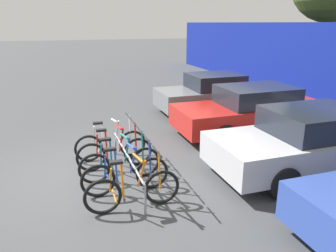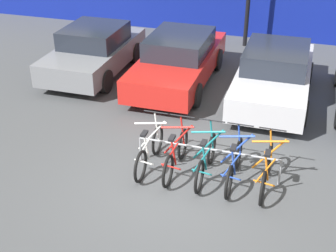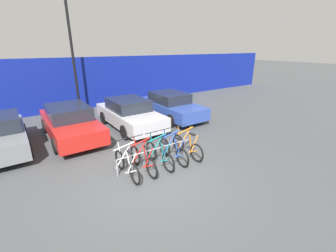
{
  "view_description": "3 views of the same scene",
  "coord_description": "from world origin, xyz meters",
  "px_view_note": "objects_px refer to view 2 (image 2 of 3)",
  "views": [
    {
      "loc": [
        6.75,
        -0.53,
        3.14
      ],
      "look_at": [
        0.24,
        1.68,
        0.97
      ],
      "focal_mm": 35.0,
      "sensor_mm": 36.0,
      "label": 1
    },
    {
      "loc": [
        2.13,
        -7.05,
        5.47
      ],
      "look_at": [
        -0.44,
        1.18,
        0.63
      ],
      "focal_mm": 50.0,
      "sensor_mm": 36.0,
      "label": 2
    },
    {
      "loc": [
        -3.04,
        -5.12,
        3.76
      ],
      "look_at": [
        2.04,
        2.16,
        0.62
      ],
      "focal_mm": 24.0,
      "sensor_mm": 36.0,
      "label": 3
    }
  ],
  "objects_px": {
    "bicycle_red": "(176,155)",
    "bicycle_orange": "(266,170)",
    "bicycle_teal": "(206,160)",
    "car_grey": "(94,51)",
    "bicycle_white": "(149,151)",
    "bike_rack": "(208,152)",
    "car_red": "(179,60)",
    "bicycle_blue": "(234,165)",
    "car_silver": "(274,74)"
  },
  "relations": [
    {
      "from": "bicycle_white",
      "to": "car_red",
      "type": "bearing_deg",
      "value": 97.22
    },
    {
      "from": "bicycle_teal",
      "to": "car_red",
      "type": "height_order",
      "value": "car_red"
    },
    {
      "from": "bicycle_red",
      "to": "bicycle_orange",
      "type": "height_order",
      "value": "same"
    },
    {
      "from": "bicycle_white",
      "to": "bicycle_red",
      "type": "height_order",
      "value": "same"
    },
    {
      "from": "bike_rack",
      "to": "bicycle_white",
      "type": "distance_m",
      "value": 1.2
    },
    {
      "from": "bike_rack",
      "to": "bicycle_teal",
      "type": "height_order",
      "value": "bicycle_teal"
    },
    {
      "from": "bike_rack",
      "to": "bicycle_blue",
      "type": "distance_m",
      "value": 0.59
    },
    {
      "from": "bicycle_orange",
      "to": "car_silver",
      "type": "relative_size",
      "value": 0.39
    },
    {
      "from": "bicycle_white",
      "to": "car_grey",
      "type": "relative_size",
      "value": 0.43
    },
    {
      "from": "bike_rack",
      "to": "bicycle_blue",
      "type": "relative_size",
      "value": 1.7
    },
    {
      "from": "bike_rack",
      "to": "car_red",
      "type": "relative_size",
      "value": 0.64
    },
    {
      "from": "bicycle_white",
      "to": "bike_rack",
      "type": "bearing_deg",
      "value": 6.09
    },
    {
      "from": "bicycle_white",
      "to": "bicycle_orange",
      "type": "xyz_separation_m",
      "value": [
        2.37,
        0.0,
        0.0
      ]
    },
    {
      "from": "bicycle_white",
      "to": "bicycle_red",
      "type": "xyz_separation_m",
      "value": [
        0.56,
        0.0,
        0.0
      ]
    },
    {
      "from": "car_grey",
      "to": "bicycle_orange",
      "type": "bearing_deg",
      "value": -37.27
    },
    {
      "from": "car_red",
      "to": "car_silver",
      "type": "bearing_deg",
      "value": -5.44
    },
    {
      "from": "bicycle_red",
      "to": "bicycle_orange",
      "type": "bearing_deg",
      "value": -2.69
    },
    {
      "from": "bicycle_blue",
      "to": "bicycle_orange",
      "type": "bearing_deg",
      "value": -1.61
    },
    {
      "from": "bicycle_orange",
      "to": "car_red",
      "type": "xyz_separation_m",
      "value": [
        -2.99,
        4.28,
        0.31
      ]
    },
    {
      "from": "bicycle_teal",
      "to": "car_grey",
      "type": "bearing_deg",
      "value": 133.5
    },
    {
      "from": "car_red",
      "to": "car_silver",
      "type": "distance_m",
      "value": 2.69
    },
    {
      "from": "bike_rack",
      "to": "bicycle_teal",
      "type": "distance_m",
      "value": 0.18
    },
    {
      "from": "bicycle_blue",
      "to": "car_silver",
      "type": "distance_m",
      "value": 4.05
    },
    {
      "from": "bike_rack",
      "to": "bicycle_teal",
      "type": "xyz_separation_m",
      "value": [
        -0.0,
        -0.15,
        -0.1
      ]
    },
    {
      "from": "car_grey",
      "to": "bicycle_blue",
      "type": "bearing_deg",
      "value": -40.6
    },
    {
      "from": "bike_rack",
      "to": "bicycle_red",
      "type": "xyz_separation_m",
      "value": [
        -0.62,
        -0.15,
        -0.1
      ]
    },
    {
      "from": "bicycle_orange",
      "to": "bicycle_teal",
      "type": "bearing_deg",
      "value": 176.01
    },
    {
      "from": "car_red",
      "to": "bicycle_red",
      "type": "bearing_deg",
      "value": -74.53
    },
    {
      "from": "bicycle_blue",
      "to": "car_red",
      "type": "height_order",
      "value": "car_red"
    },
    {
      "from": "bike_rack",
      "to": "car_red",
      "type": "bearing_deg",
      "value": 113.62
    },
    {
      "from": "bicycle_white",
      "to": "bicycle_teal",
      "type": "xyz_separation_m",
      "value": [
        1.18,
        0.0,
        0.0
      ]
    },
    {
      "from": "bicycle_orange",
      "to": "bicycle_white",
      "type": "bearing_deg",
      "value": 176.01
    },
    {
      "from": "bicycle_blue",
      "to": "bicycle_orange",
      "type": "distance_m",
      "value": 0.62
    },
    {
      "from": "bicycle_red",
      "to": "bicycle_orange",
      "type": "distance_m",
      "value": 1.81
    },
    {
      "from": "car_silver",
      "to": "bicycle_teal",
      "type": "bearing_deg",
      "value": -102.2
    },
    {
      "from": "car_red",
      "to": "car_silver",
      "type": "xyz_separation_m",
      "value": [
        2.67,
        -0.25,
        -0.0
      ]
    },
    {
      "from": "bicycle_white",
      "to": "bicycle_blue",
      "type": "relative_size",
      "value": 1.0
    },
    {
      "from": "bicycle_red",
      "to": "bicycle_teal",
      "type": "height_order",
      "value": "same"
    },
    {
      "from": "bike_rack",
      "to": "bicycle_teal",
      "type": "bearing_deg",
      "value": -91.46
    },
    {
      "from": "bicycle_blue",
      "to": "car_red",
      "type": "xyz_separation_m",
      "value": [
        -2.37,
        4.28,
        0.31
      ]
    },
    {
      "from": "bicycle_teal",
      "to": "bicycle_blue",
      "type": "relative_size",
      "value": 1.0
    },
    {
      "from": "car_grey",
      "to": "car_red",
      "type": "bearing_deg",
      "value": 1.14
    },
    {
      "from": "bicycle_white",
      "to": "bicycle_blue",
      "type": "distance_m",
      "value": 1.74
    },
    {
      "from": "bicycle_white",
      "to": "car_silver",
      "type": "xyz_separation_m",
      "value": [
        2.05,
        4.03,
        0.31
      ]
    },
    {
      "from": "bicycle_white",
      "to": "bicycle_blue",
      "type": "xyz_separation_m",
      "value": [
        1.74,
        0.0,
        0.0
      ]
    },
    {
      "from": "bicycle_red",
      "to": "car_red",
      "type": "distance_m",
      "value": 4.45
    },
    {
      "from": "bike_rack",
      "to": "car_silver",
      "type": "bearing_deg",
      "value": 77.4
    },
    {
      "from": "bicycle_teal",
      "to": "bicycle_orange",
      "type": "height_order",
      "value": "same"
    },
    {
      "from": "car_red",
      "to": "bicycle_white",
      "type": "bearing_deg",
      "value": -81.7
    },
    {
      "from": "bicycle_red",
      "to": "car_grey",
      "type": "xyz_separation_m",
      "value": [
        -3.75,
        4.23,
        0.31
      ]
    }
  ]
}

